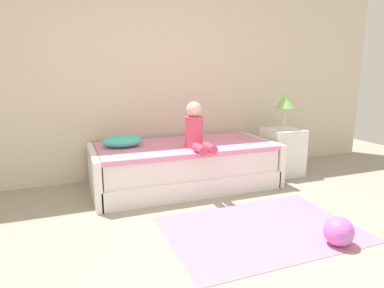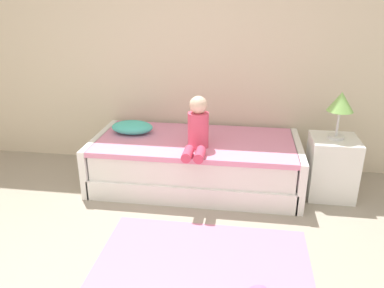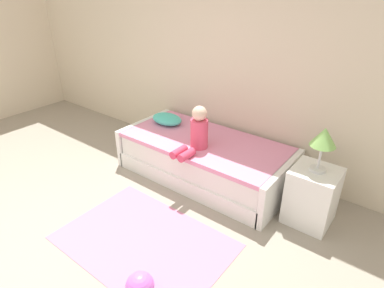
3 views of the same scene
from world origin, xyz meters
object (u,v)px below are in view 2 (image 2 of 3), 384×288
(bed, at_px, (195,162))
(pillow, at_px, (132,127))
(nightstand, at_px, (331,167))
(table_lamp, at_px, (341,104))
(child_figure, at_px, (198,128))

(bed, distance_m, pillow, 0.77)
(nightstand, xyz_separation_m, table_lamp, (0.00, 0.00, 0.64))
(bed, height_order, pillow, pillow)
(bed, distance_m, nightstand, 1.35)
(bed, xyz_separation_m, nightstand, (1.35, -0.03, 0.05))
(table_lamp, bearing_deg, child_figure, -171.50)
(bed, xyz_separation_m, pillow, (-0.69, 0.10, 0.32))
(nightstand, xyz_separation_m, pillow, (-2.04, 0.13, 0.26))
(bed, bearing_deg, nightstand, -1.44)
(nightstand, relative_size, table_lamp, 1.33)
(nightstand, distance_m, table_lamp, 0.64)
(bed, xyz_separation_m, table_lamp, (1.35, -0.03, 0.69))
(table_lamp, relative_size, pillow, 1.02)
(table_lamp, distance_m, child_figure, 1.34)
(table_lamp, bearing_deg, nightstand, -116.57)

